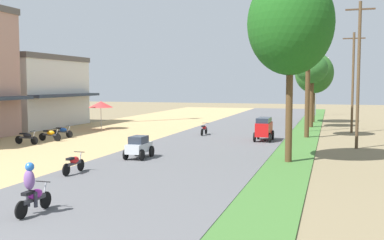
{
  "coord_description": "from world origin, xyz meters",
  "views": [
    {
      "loc": [
        7.72,
        -7.08,
        4.16
      ],
      "look_at": [
        -0.96,
        21.61,
        1.8
      ],
      "focal_mm": 42.97,
      "sensor_mm": 36.0,
      "label": 1
    }
  ],
  "objects_px": {
    "car_hatchback_silver": "(139,146)",
    "utility_pole_near": "(353,81)",
    "vendor_umbrella": "(101,104)",
    "median_tree_nearest": "(290,24)",
    "parked_motorbike_fourth": "(27,137)",
    "parked_motorbike_fifth": "(50,134)",
    "motorbike_ahead_third": "(74,163)",
    "streetlamp_mid": "(316,81)",
    "streetlamp_near": "(308,83)",
    "utility_pole_far": "(358,73)",
    "median_tree_third": "(312,70)",
    "median_tree_fourth": "(314,73)",
    "car_van_red": "(264,128)",
    "parked_motorbike_sixth": "(62,131)",
    "motorbike_ahead_second": "(32,190)",
    "motorbike_ahead_fourth": "(204,129)",
    "median_tree_second": "(308,43)"
  },
  "relations": [
    {
      "from": "car_van_red",
      "to": "car_hatchback_silver",
      "type": "bearing_deg",
      "value": -119.34
    },
    {
      "from": "median_tree_third",
      "to": "median_tree_fourth",
      "type": "xyz_separation_m",
      "value": [
        0.03,
        5.82,
        -0.18
      ]
    },
    {
      "from": "utility_pole_near",
      "to": "motorbike_ahead_fourth",
      "type": "xyz_separation_m",
      "value": [
        -11.4,
        -5.73,
        -3.84
      ]
    },
    {
      "from": "median_tree_third",
      "to": "streetlamp_near",
      "type": "xyz_separation_m",
      "value": [
        -0.14,
        -4.22,
        -1.23
      ]
    },
    {
      "from": "vendor_umbrella",
      "to": "median_tree_fourth",
      "type": "xyz_separation_m",
      "value": [
        18.17,
        13.46,
        3.0
      ]
    },
    {
      "from": "streetlamp_mid",
      "to": "motorbike_ahead_second",
      "type": "distance_m",
      "value": 50.45
    },
    {
      "from": "median_tree_nearest",
      "to": "streetlamp_near",
      "type": "distance_m",
      "value": 16.58
    },
    {
      "from": "parked_motorbike_fifth",
      "to": "median_tree_third",
      "type": "relative_size",
      "value": 0.26
    },
    {
      "from": "median_tree_fourth",
      "to": "car_hatchback_silver",
      "type": "relative_size",
      "value": 3.7
    },
    {
      "from": "parked_motorbike_fifth",
      "to": "car_van_red",
      "type": "height_order",
      "value": "car_van_red"
    },
    {
      "from": "median_tree_third",
      "to": "median_tree_fourth",
      "type": "relative_size",
      "value": 0.93
    },
    {
      "from": "median_tree_third",
      "to": "median_tree_nearest",
      "type": "bearing_deg",
      "value": -90.85
    },
    {
      "from": "streetlamp_near",
      "to": "car_van_red",
      "type": "bearing_deg",
      "value": -108.44
    },
    {
      "from": "utility_pole_far",
      "to": "car_hatchback_silver",
      "type": "bearing_deg",
      "value": -145.4
    },
    {
      "from": "streetlamp_near",
      "to": "utility_pole_far",
      "type": "distance_m",
      "value": 10.25
    },
    {
      "from": "parked_motorbike_sixth",
      "to": "utility_pole_far",
      "type": "height_order",
      "value": "utility_pole_far"
    },
    {
      "from": "parked_motorbike_fourth",
      "to": "median_tree_nearest",
      "type": "height_order",
      "value": "median_tree_nearest"
    },
    {
      "from": "median_tree_fourth",
      "to": "utility_pole_near",
      "type": "relative_size",
      "value": 0.88
    },
    {
      "from": "median_tree_third",
      "to": "median_tree_second",
      "type": "bearing_deg",
      "value": -89.64
    },
    {
      "from": "parked_motorbike_sixth",
      "to": "motorbike_ahead_fourth",
      "type": "height_order",
      "value": "motorbike_ahead_fourth"
    },
    {
      "from": "vendor_umbrella",
      "to": "motorbike_ahead_third",
      "type": "xyz_separation_m",
      "value": [
        8.75,
        -19.05,
        -1.73
      ]
    },
    {
      "from": "parked_motorbike_fourth",
      "to": "median_tree_third",
      "type": "distance_m",
      "value": 26.3
    },
    {
      "from": "median_tree_third",
      "to": "car_hatchback_silver",
      "type": "height_order",
      "value": "median_tree_third"
    },
    {
      "from": "vendor_umbrella",
      "to": "motorbike_ahead_second",
      "type": "height_order",
      "value": "vendor_umbrella"
    },
    {
      "from": "parked_motorbike_fourth",
      "to": "parked_motorbike_fifth",
      "type": "bearing_deg",
      "value": 77.27
    },
    {
      "from": "motorbike_ahead_second",
      "to": "motorbike_ahead_fourth",
      "type": "height_order",
      "value": "motorbike_ahead_second"
    },
    {
      "from": "vendor_umbrella",
      "to": "median_tree_second",
      "type": "height_order",
      "value": "median_tree_second"
    },
    {
      "from": "utility_pole_near",
      "to": "utility_pole_far",
      "type": "xyz_separation_m",
      "value": [
        -0.1,
        -9.83,
        0.45
      ]
    },
    {
      "from": "streetlamp_near",
      "to": "motorbike_ahead_second",
      "type": "distance_m",
      "value": 29.69
    },
    {
      "from": "motorbike_ahead_third",
      "to": "streetlamp_mid",
      "type": "bearing_deg",
      "value": 78.03
    },
    {
      "from": "median_tree_second",
      "to": "car_van_red",
      "type": "xyz_separation_m",
      "value": [
        -2.83,
        -3.28,
        -6.21
      ]
    },
    {
      "from": "motorbike_ahead_second",
      "to": "vendor_umbrella",
      "type": "bearing_deg",
      "value": 113.61
    },
    {
      "from": "motorbike_ahead_second",
      "to": "parked_motorbike_sixth",
      "type": "bearing_deg",
      "value": 120.14
    },
    {
      "from": "utility_pole_near",
      "to": "motorbike_ahead_third",
      "type": "height_order",
      "value": "utility_pole_near"
    },
    {
      "from": "parked_motorbike_sixth",
      "to": "parked_motorbike_fourth",
      "type": "bearing_deg",
      "value": -91.88
    },
    {
      "from": "median_tree_nearest",
      "to": "utility_pole_far",
      "type": "distance_m",
      "value": 8.05
    },
    {
      "from": "parked_motorbike_fourth",
      "to": "car_hatchback_silver",
      "type": "relative_size",
      "value": 0.9
    },
    {
      "from": "car_hatchback_silver",
      "to": "motorbike_ahead_second",
      "type": "xyz_separation_m",
      "value": [
        1.16,
        -11.0,
        0.11
      ]
    },
    {
      "from": "streetlamp_near",
      "to": "streetlamp_mid",
      "type": "relative_size",
      "value": 0.94
    },
    {
      "from": "median_tree_second",
      "to": "parked_motorbike_fourth",
      "type": "bearing_deg",
      "value": -151.5
    },
    {
      "from": "median_tree_second",
      "to": "streetlamp_near",
      "type": "height_order",
      "value": "median_tree_second"
    },
    {
      "from": "car_hatchback_silver",
      "to": "utility_pole_near",
      "type": "bearing_deg",
      "value": 56.63
    },
    {
      "from": "parked_motorbike_sixth",
      "to": "car_hatchback_silver",
      "type": "height_order",
      "value": "car_hatchback_silver"
    },
    {
      "from": "utility_pole_near",
      "to": "motorbike_ahead_third",
      "type": "distance_m",
      "value": 26.4
    },
    {
      "from": "vendor_umbrella",
      "to": "median_tree_nearest",
      "type": "height_order",
      "value": "median_tree_nearest"
    },
    {
      "from": "median_tree_nearest",
      "to": "streetlamp_near",
      "type": "relative_size",
      "value": 1.37
    },
    {
      "from": "median_tree_second",
      "to": "utility_pole_far",
      "type": "relative_size",
      "value": 0.93
    },
    {
      "from": "vendor_umbrella",
      "to": "median_tree_nearest",
      "type": "bearing_deg",
      "value": -35.86
    },
    {
      "from": "parked_motorbike_fifth",
      "to": "vendor_umbrella",
      "type": "bearing_deg",
      "value": 94.28
    },
    {
      "from": "median_tree_third",
      "to": "streetlamp_near",
      "type": "height_order",
      "value": "streetlamp_near"
    }
  ]
}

